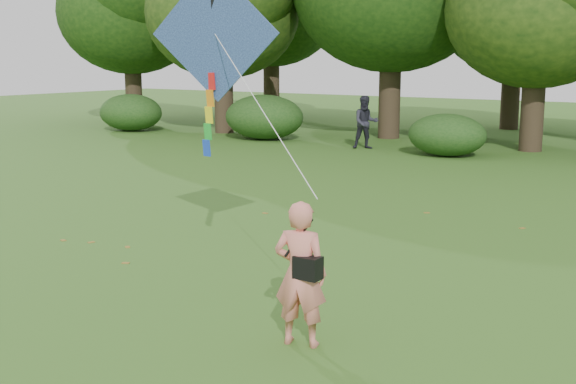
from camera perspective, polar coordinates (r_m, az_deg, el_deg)
The scene contains 7 objects.
ground at distance 8.34m, azimuth -5.19°, elevation -12.66°, with size 100.00×100.00×0.00m, color #265114.
man_kite_flyer at distance 8.29m, azimuth 0.98°, elevation -6.48°, with size 0.62×0.41×1.70m, color #E77D6C.
bystander_left at distance 26.30m, azimuth 6.15°, elevation 5.49°, with size 0.93×0.73×1.92m, color #262431.
crossbody_bag at distance 8.18m, azimuth 1.56°, elevation -5.91°, with size 0.43×0.20×0.69m.
flying_kite at distance 11.16m, azimuth -5.81°, elevation 12.04°, with size 4.05×2.31×2.91m.
shrub_band at distance 24.33m, azimuth 20.12°, elevation 4.25°, with size 39.15×3.22×1.88m.
fallen_leaves at distance 12.13m, azimuth 1.83°, elevation -5.08°, with size 9.24×9.28×0.01m.
Camera 1 is at (4.81, -5.96, 3.29)m, focal length 45.00 mm.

